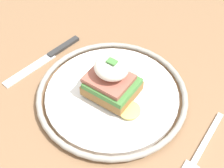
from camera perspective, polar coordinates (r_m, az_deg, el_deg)
dining_table at (r=0.65m, az=-1.14°, el=-6.37°), size 1.01×0.87×0.72m
plate at (r=0.55m, az=-0.00°, el=-1.88°), size 0.26×0.26×0.02m
sandwich at (r=0.52m, az=-0.06°, el=0.76°), size 0.11×0.07×0.07m
fork at (r=0.51m, az=16.01°, el=-11.37°), size 0.02×0.15×0.00m
knife at (r=0.63m, az=-11.37°, el=5.00°), size 0.04×0.18×0.01m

